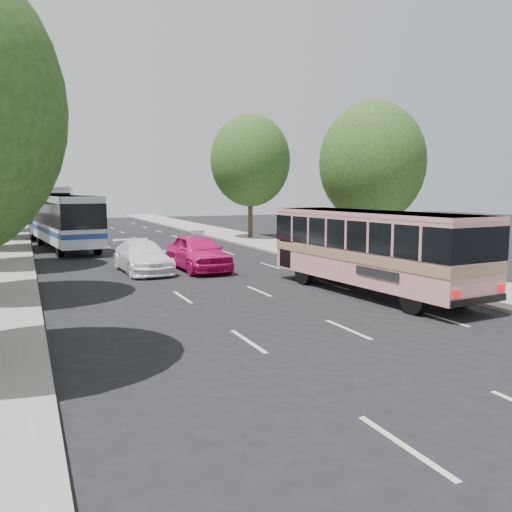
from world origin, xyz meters
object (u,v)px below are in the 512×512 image
pink_taxi (198,252)px  white_pickup (142,257)px  tour_coach_front (65,217)px  pink_bus (372,243)px  tour_coach_rear (54,206)px

pink_taxi → white_pickup: bearing=169.8°
tour_coach_front → pink_bus: bearing=-71.7°
pink_taxi → tour_coach_rear: size_ratio=0.37×
pink_bus → tour_coach_rear: 33.17m
pink_bus → pink_taxi: size_ratio=1.91×
white_pickup → pink_bus: bearing=-55.0°
pink_bus → tour_coach_front: bearing=109.2°
pink_bus → tour_coach_rear: size_ratio=0.71×
white_pickup → tour_coach_rear: size_ratio=0.36×
pink_bus → tour_coach_rear: tour_coach_rear is taller
tour_coach_front → tour_coach_rear: bearing=83.8°
pink_bus → white_pickup: pink_bus is taller
pink_bus → tour_coach_front: 21.74m
pink_bus → tour_coach_front: tour_coach_front is taller
white_pickup → tour_coach_front: (-2.50, 11.41, 1.32)m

